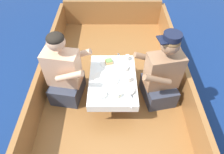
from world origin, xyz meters
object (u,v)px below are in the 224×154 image
Objects in this scene: person_port at (64,74)px; person_starboard at (161,76)px; coffee_cup_port at (127,78)px; coffee_cup_starboard at (127,58)px; tin_can at (118,94)px; sandwich at (108,61)px.

person_port is 0.97× the size of person_starboard.
person_port is 1.17m from person_starboard.
person_port is 9.48× the size of coffee_cup_port.
coffee_cup_port is 0.37m from coffee_cup_starboard.
coffee_cup_starboard is at bearing 77.68° from tin_can.
person_starboard reaches higher than person_port.
person_port is 8.83× the size of sandwich.
coffee_cup_starboard reaches higher than tin_can.
sandwich is at bearing -163.44° from coffee_cup_starboard.
sandwich is 1.24× the size of coffee_cup_starboard.
person_starboard is at bearing 5.98° from coffee_cup_port.
person_starboard reaches higher than tin_can.
tin_can is (-0.52, -0.27, -0.01)m from person_starboard.
person_starboard is 14.98× the size of tin_can.
person_port reaches higher than coffee_cup_starboard.
sandwich is (0.54, 0.22, 0.01)m from person_port.
person_starboard is at bearing -39.95° from coffee_cup_starboard.
coffee_cup_starboard is (0.01, 0.37, -0.00)m from coffee_cup_port.
coffee_cup_starboard is at bearing 87.80° from coffee_cup_port.
coffee_cup_starboard is at bearing 29.76° from person_port.
person_starboard is at bearing -22.02° from sandwich.
tin_can is at bearing -102.32° from coffee_cup_starboard.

